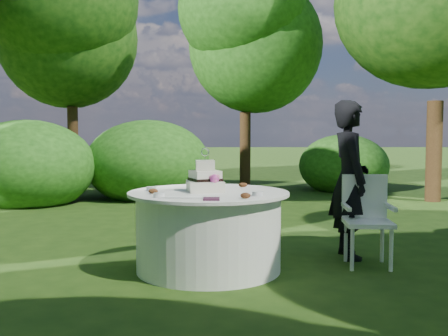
{
  "coord_description": "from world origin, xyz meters",
  "views": [
    {
      "loc": [
        0.11,
        -5.04,
        1.35
      ],
      "look_at": [
        0.15,
        0.0,
        1.0
      ],
      "focal_mm": 42.0,
      "sensor_mm": 36.0,
      "label": 1
    }
  ],
  "objects": [
    {
      "name": "table",
      "position": [
        0.0,
        0.0,
        0.39
      ],
      "size": [
        1.56,
        1.56,
        0.77
      ],
      "color": "white",
      "rests_on": "ground"
    },
    {
      "name": "cake",
      "position": [
        -0.03,
        0.0,
        0.88
      ],
      "size": [
        0.39,
        0.39,
        0.43
      ],
      "color": "white",
      "rests_on": "table"
    },
    {
      "name": "napkins",
      "position": [
        0.04,
        -0.62,
        0.78
      ],
      "size": [
        0.14,
        0.14,
        0.02
      ],
      "primitive_type": "cube",
      "color": "#441D35",
      "rests_on": "table"
    },
    {
      "name": "chair",
      "position": [
        1.6,
        0.21,
        0.52
      ],
      "size": [
        0.5,
        0.49,
        0.91
      ],
      "color": "white",
      "rests_on": "ground"
    },
    {
      "name": "guest",
      "position": [
        1.5,
        0.51,
        0.84
      ],
      "size": [
        0.44,
        0.64,
        1.68
      ],
      "primitive_type": "imported",
      "rotation": [
        0.0,
        0.0,
        1.63
      ],
      "color": "black",
      "rests_on": "ground"
    },
    {
      "name": "votives",
      "position": [
        -0.18,
        -0.23,
        0.79
      ],
      "size": [
        1.12,
        0.62,
        0.04
      ],
      "color": "white",
      "rests_on": "table"
    },
    {
      "name": "ground",
      "position": [
        0.0,
        0.0,
        0.0
      ],
      "size": [
        80.0,
        80.0,
        0.0
      ],
      "primitive_type": "plane",
      "color": "#1F3C10",
      "rests_on": "ground"
    },
    {
      "name": "feather_plume",
      "position": [
        -0.19,
        -0.49,
        0.78
      ],
      "size": [
        0.48,
        0.07,
        0.01
      ],
      "primitive_type": "ellipsoid",
      "color": "white",
      "rests_on": "table"
    },
    {
      "name": "petal_cups",
      "position": [
        0.06,
        -0.08,
        0.79
      ],
      "size": [
        0.96,
        1.02,
        0.05
      ],
      "color": "#562D16",
      "rests_on": "table"
    }
  ]
}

